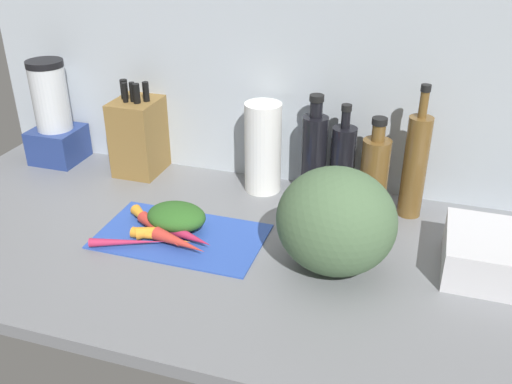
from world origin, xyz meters
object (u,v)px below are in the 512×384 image
(carrot_0, at_px, (160,230))
(carrot_2, at_px, (145,219))
(knife_block, at_px, (139,136))
(paper_towel_roll, at_px, (263,148))
(bottle_1, at_px, (342,163))
(dish_rack, at_px, (508,257))
(carrot_4, at_px, (160,231))
(winter_squash, at_px, (336,221))
(bottle_3, at_px, (415,165))
(cutting_board, at_px, (181,236))
(carrot_1, at_px, (180,242))
(blender_appliance, at_px, (54,119))
(carrot_3, at_px, (127,242))
(bottle_2, at_px, (374,173))
(carrot_5, at_px, (192,238))
(carrot_6, at_px, (161,237))
(bottle_0, at_px, (314,154))

(carrot_0, relative_size, carrot_2, 1.00)
(knife_block, xyz_separation_m, paper_towel_roll, (0.38, -0.00, 0.01))
(bottle_1, xyz_separation_m, dish_rack, (0.40, -0.24, -0.06))
(carrot_4, bearing_deg, carrot_0, 112.93)
(carrot_0, bearing_deg, carrot_2, 147.40)
(knife_block, xyz_separation_m, bottle_1, (0.60, 0.00, -0.00))
(winter_squash, relative_size, bottle_3, 0.75)
(cutting_board, relative_size, carrot_1, 2.76)
(carrot_4, xyz_separation_m, blender_appliance, (-0.50, 0.32, 0.11))
(bottle_1, distance_m, bottle_3, 0.19)
(carrot_2, bearing_deg, blender_appliance, 147.44)
(cutting_board, bearing_deg, knife_block, 130.97)
(carrot_3, relative_size, winter_squash, 0.68)
(bottle_3, xyz_separation_m, dish_rack, (0.22, -0.21, -0.09))
(carrot_0, bearing_deg, carrot_4, -67.07)
(blender_appliance, bearing_deg, bottle_2, -1.34)
(blender_appliance, xyz_separation_m, bottle_2, (0.96, -0.02, -0.03))
(paper_towel_roll, xyz_separation_m, bottle_2, (0.30, -0.03, -0.02))
(knife_block, distance_m, dish_rack, 1.03)
(carrot_1, xyz_separation_m, carrot_4, (-0.07, 0.03, -0.00))
(cutting_board, distance_m, blender_appliance, 0.63)
(blender_appliance, distance_m, bottle_3, 1.06)
(blender_appliance, bearing_deg, bottle_3, -0.84)
(carrot_0, xyz_separation_m, carrot_3, (-0.05, -0.06, -0.01))
(carrot_3, xyz_separation_m, winter_squash, (0.47, 0.07, 0.10))
(carrot_5, bearing_deg, carrot_2, 162.90)
(carrot_6, bearing_deg, paper_towel_roll, 67.74)
(carrot_3, bearing_deg, carrot_5, 22.58)
(blender_appliance, distance_m, bottle_1, 0.87)
(bottle_2, distance_m, dish_rack, 0.38)
(paper_towel_roll, height_order, bottle_3, bottle_3)
(cutting_board, distance_m, carrot_2, 0.11)
(knife_block, bearing_deg, bottle_3, -1.62)
(blender_appliance, bearing_deg, winter_squash, -18.78)
(bottle_0, relative_size, bottle_1, 1.06)
(cutting_board, distance_m, carrot_6, 0.06)
(carrot_3, bearing_deg, bottle_2, 35.13)
(carrot_1, xyz_separation_m, carrot_3, (-0.12, -0.03, -0.01))
(carrot_5, height_order, dish_rack, dish_rack)
(cutting_board, relative_size, paper_towel_roll, 1.59)
(carrot_4, distance_m, winter_squash, 0.42)
(carrot_0, distance_m, bottle_2, 0.55)
(cutting_board, height_order, carrot_2, carrot_2)
(carrot_4, distance_m, blender_appliance, 0.61)
(carrot_2, distance_m, winter_squash, 0.49)
(carrot_4, height_order, carrot_6, carrot_4)
(paper_towel_roll, bearing_deg, bottle_3, -2.71)
(carrot_0, height_order, bottle_0, bottle_0)
(carrot_2, bearing_deg, carrot_5, -17.10)
(carrot_0, height_order, bottle_1, bottle_1)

